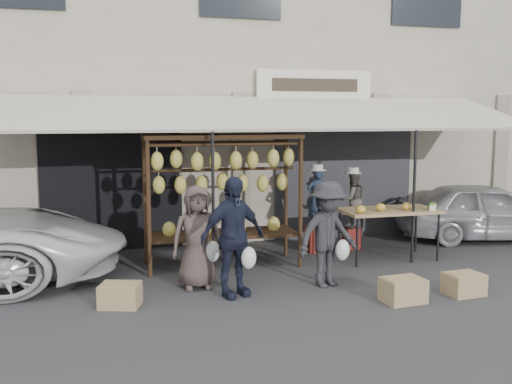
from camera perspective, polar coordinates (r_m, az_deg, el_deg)
ground_plane at (r=8.36m, az=4.10°, el=-10.06°), size 90.00×90.00×0.00m
shophouse at (r=14.31m, az=-4.36°, el=12.04°), size 24.00×6.15×7.30m
awning at (r=10.15m, az=0.10°, el=7.83°), size 10.00×2.35×2.92m
banana_rack at (r=9.48m, az=-3.35°, el=1.75°), size 2.60×0.90×2.24m
produce_table at (r=10.32m, az=13.23°, el=-1.91°), size 1.70×0.90×1.04m
vendor_left at (r=10.65m, az=6.08°, el=-0.55°), size 0.43×0.31×1.09m
vendor_right at (r=11.02m, az=9.61°, el=-0.76°), size 0.57×0.46×1.09m
customer_left at (r=8.45m, az=-5.92°, el=-4.50°), size 0.75×0.49×1.54m
customer_mid at (r=8.01m, az=-2.36°, el=-4.51°), size 1.08×0.72×1.71m
customer_right at (r=8.55m, az=7.19°, el=-4.23°), size 1.14×0.84×1.58m
stool_left at (r=10.79m, az=6.02°, el=-4.70°), size 0.44×0.44×0.48m
stool_right at (r=11.15m, az=9.53°, el=-4.56°), size 0.30×0.30×0.41m
crate_near_a at (r=8.17m, az=14.48°, el=-9.48°), size 0.58×0.47×0.33m
crate_near_b at (r=8.75m, az=20.05°, el=-8.64°), size 0.55×0.44×0.31m
crate_far at (r=7.95m, az=-13.43°, el=-10.00°), size 0.61×0.53×0.31m
sedan at (r=12.60m, az=22.02°, el=-1.77°), size 3.78×2.25×1.21m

